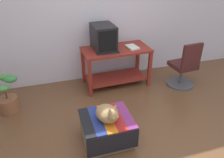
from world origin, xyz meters
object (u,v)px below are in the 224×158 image
Objects in this scene: keyboard at (108,52)px; ottoman_with_blanket at (107,129)px; desk at (116,61)px; potted_plant at (7,98)px; office_chair at (184,68)px; book at (132,47)px; tv_monitor at (103,37)px; cat at (108,114)px.

keyboard is 1.44m from ottoman_with_blanket.
potted_plant is (-1.90, -0.33, -0.25)m from desk.
desk is 1.28m from office_chair.
desk is 1.97× the size of potted_plant.
keyboard is 0.63× the size of potted_plant.
book is 2.27m from potted_plant.
potted_plant reaches higher than ottoman_with_blanket.
desk is 1.57m from ottoman_with_blanket.
tv_monitor is 0.81× the size of ottoman_with_blanket.
keyboard reaches higher than potted_plant.
ottoman_with_blanket is at bearing -39.46° from potted_plant.
keyboard reaches higher than desk.
keyboard is at bearing -176.02° from book.
book reaches higher than ottoman_with_blanket.
cat is at bearing 25.24° from office_chair.
office_chair reaches higher than ottoman_with_blanket.
potted_plant is at bearing 179.41° from book.
book is at bearing 57.53° from ottoman_with_blanket.
keyboard is 0.61× the size of ottoman_with_blanket.
desk is at bearing 37.86° from keyboard.
tv_monitor reaches higher than cat.
tv_monitor is at bearing 76.13° from ottoman_with_blanket.
tv_monitor is 0.56m from book.
ottoman_with_blanket is at bearing -104.45° from keyboard.
office_chair is at bearing 28.77° from ottoman_with_blanket.
office_chair is (1.40, -0.30, -0.36)m from keyboard.
book reaches higher than keyboard.
tv_monitor is 0.29m from keyboard.
office_chair reaches higher than cat.
office_chair is at bearing -9.82° from keyboard.
office_chair reaches higher than keyboard.
desk reaches higher than cat.
office_chair is (0.90, -0.41, -0.36)m from book.
book is (0.30, -0.04, 0.25)m from desk.
tv_monitor is 0.60× the size of office_chair.
ottoman_with_blanket is 1.53× the size of cat.
tv_monitor is (-0.22, 0.06, 0.45)m from desk.
book is at bearing 7.73° from potted_plant.
tv_monitor is at bearing 13.21° from potted_plant.
office_chair reaches higher than potted_plant.
keyboard is 1.40m from cat.
office_chair reaches higher than desk.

